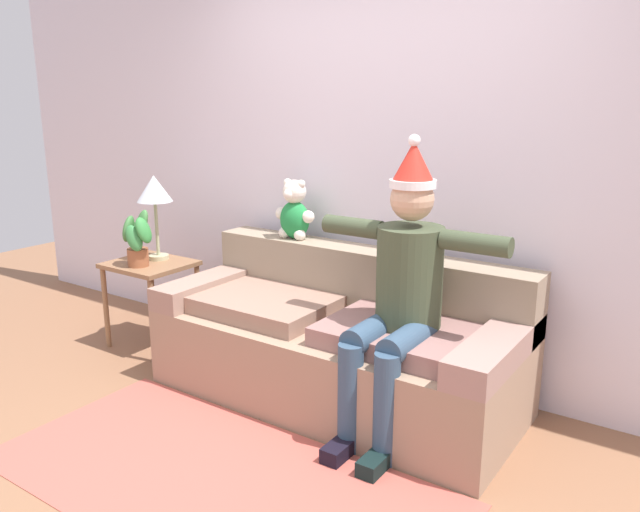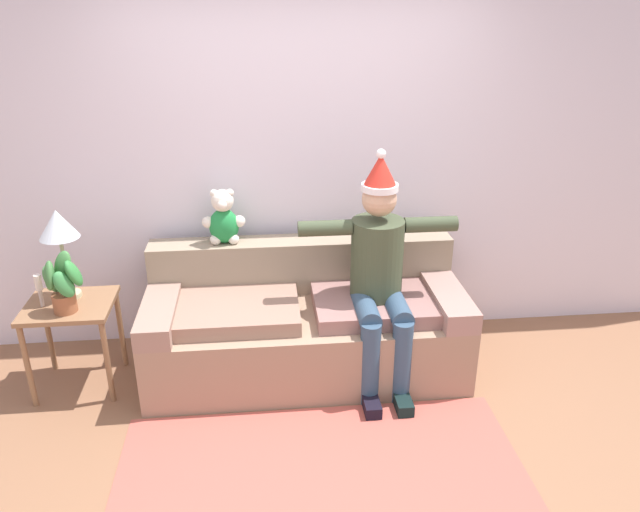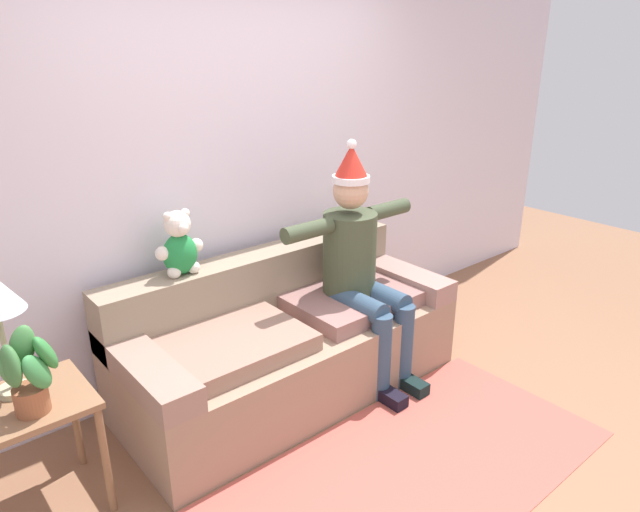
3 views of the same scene
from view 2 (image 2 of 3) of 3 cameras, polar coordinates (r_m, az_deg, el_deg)
name	(u,v)px [view 2 (image 2 of 3)]	position (r m, az deg, el deg)	size (l,w,h in m)	color
ground_plane	(321,466)	(3.56, 0.05, -19.02)	(10.00, 10.00, 0.00)	#8B5E42
back_wall	(298,157)	(4.30, -2.09, 9.23)	(7.00, 0.10, 2.70)	silver
couch	(305,323)	(4.19, -1.38, -6.24)	(2.10, 0.90, 0.83)	#9D7E66
person_seated	(380,269)	(3.90, 5.59, -1.25)	(1.02, 0.77, 1.54)	#3F4A32
teddy_bear	(224,219)	(4.16, -9.01, 3.43)	(0.29, 0.17, 0.38)	#21873F
side_table	(71,317)	(4.20, -22.22, -5.32)	(0.54, 0.48, 0.60)	#8D6343
table_lamp	(58,229)	(4.07, -23.26, 2.36)	(0.24, 0.24, 0.59)	#BCB88E
potted_plant	(62,284)	(3.98, -23.00, -2.41)	(0.27, 0.21, 0.40)	#975535
candle_tall	(39,286)	(4.13, -24.78, -2.60)	(0.04, 0.04, 0.21)	beige
area_rug	(321,469)	(3.53, 0.11, -19.31)	(2.23, 1.08, 0.01)	#BB5549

